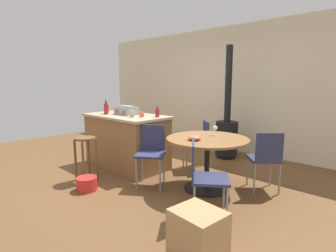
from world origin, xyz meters
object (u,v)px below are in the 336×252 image
Objects in this scene: kitchen_island at (127,141)px; folding_chair_right at (266,157)px; folding_chair_near at (199,141)px; dining_table at (207,150)px; plastic_bucket at (87,184)px; bottle_1 at (157,113)px; folding_chair_left at (204,175)px; wood_stove at (227,131)px; wine_glass at (215,128)px; wooden_stool at (86,150)px; folding_chair_far at (151,150)px; toolbox at (126,110)px; cup_1 at (132,114)px; cardboard_box at (198,235)px; cup_0 at (142,115)px; bottle_0 at (107,109)px; serving_bowl at (194,138)px; bottle_2 at (106,109)px.

folding_chair_right is at bearing 14.52° from kitchen_island.
dining_table is at bearing -45.40° from folding_chair_near.
plastic_bucket is (-0.58, -1.83, -0.41)m from folding_chair_near.
folding_chair_left is at bearing -27.06° from bottle_1.
folding_chair_near is at bearing -86.64° from wood_stove.
wooden_stool is at bearing -140.72° from wine_glass.
folding_chair_right is at bearing -40.91° from wood_stove.
dining_table is at bearing 30.37° from folding_chair_far.
toolbox reaches higher than kitchen_island.
wood_stove is at bearing 69.88° from cup_1.
wooden_stool reaches higher than cardboard_box.
cardboard_box is (0.38, -0.59, -0.30)m from folding_chair_left.
wooden_stool is 2.37× the size of plastic_bucket.
cup_0 reaches higher than folding_chair_left.
bottle_0 reaches higher than cardboard_box.
folding_chair_far is 1.21m from folding_chair_left.
folding_chair_left is 4.67× the size of bottle_1.
cup_0 is 0.16m from cup_1.
cardboard_box is at bearing -50.37° from serving_bowl.
toolbox is (-2.35, -0.55, 0.51)m from folding_chair_right.
bottle_1 reaches higher than dining_table.
serving_bowl is (0.63, -1.85, 0.24)m from wood_stove.
bottle_0 is at bearing 176.43° from cup_1.
cardboard_box is at bearing -29.71° from cup_0.
toolbox is 0.90× the size of cardboard_box.
cardboard_box is (2.56, -1.24, -0.79)m from toolbox.
kitchen_island is 1.83× the size of folding_chair_near.
bottle_1 is at bearing 152.94° from folding_chair_left.
bottle_1 is at bearing 127.30° from folding_chair_far.
serving_bowl is (0.66, 0.18, 0.25)m from folding_chair_far.
bottle_2 is at bearing -163.31° from folding_chair_right.
dining_table reaches higher than plastic_bucket.
wooden_stool is at bearing -108.20° from wood_stove.
cup_0 reaches higher than wine_glass.
bottle_1 is (0.66, 0.13, -0.00)m from toolbox.
plastic_bucket is at bearing -122.08° from folding_chair_far.
wood_stove is 5.61× the size of toolbox.
folding_chair_near is 1.07m from serving_bowl.
kitchen_island is 0.62m from cup_1.
wooden_stool is 4.76× the size of wine_glass.
folding_chair_far reaches higher than serving_bowl.
folding_chair_right is (1.34, 0.89, -0.02)m from folding_chair_far.
kitchen_island is 0.70× the size of wood_stove.
cup_1 reaches higher than plastic_bucket.
wood_stove reaches higher than kitchen_island.
cup_1 is at bearing -135.09° from bottle_1.
folding_chair_far is at bearing -149.63° from dining_table.
serving_bowl is at bearing -56.44° from folding_chair_near.
toolbox is at bearing 174.56° from cup_0.
kitchen_island reaches higher than serving_bowl.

